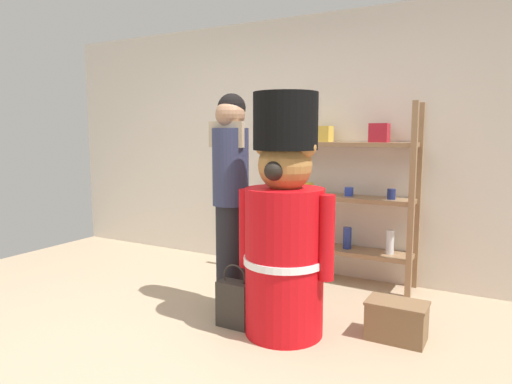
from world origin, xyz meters
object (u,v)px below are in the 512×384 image
teddy_bear_guard (285,228)px  display_crate (397,321)px  shopping_bag (234,303)px  person_shopper (231,194)px  merchandise_shelf (348,192)px

teddy_bear_guard → display_crate: bearing=21.7°
teddy_bear_guard → display_crate: 1.01m
teddy_bear_guard → shopping_bag: teddy_bear_guard is taller
person_shopper → display_crate: (1.30, 0.09, -0.82)m
shopping_bag → display_crate: (1.10, 0.36, -0.04)m
person_shopper → display_crate: size_ratio=4.26×
merchandise_shelf → teddy_bear_guard: size_ratio=1.00×
person_shopper → display_crate: 1.54m
teddy_bear_guard → shopping_bag: size_ratio=3.59×
teddy_bear_guard → person_shopper: person_shopper is taller
person_shopper → shopping_bag: bearing=-53.9°
merchandise_shelf → person_shopper: bearing=-117.3°
person_shopper → shopping_bag: person_shopper is taller
merchandise_shelf → shopping_bag: merchandise_shelf is taller
merchandise_shelf → display_crate: size_ratio=4.17×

